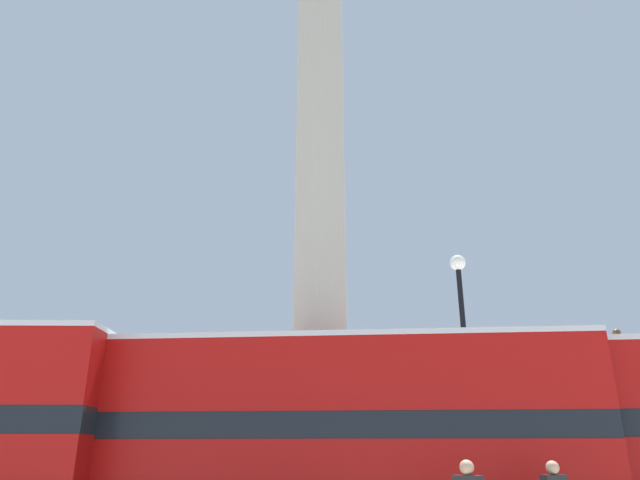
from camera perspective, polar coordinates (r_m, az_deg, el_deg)
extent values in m
cube|color=#ADA593|center=(16.96, 0.00, -21.31)|extent=(4.47, 4.47, 1.06)
cylinder|color=#ADA593|center=(20.12, 0.00, 12.27)|extent=(1.63, 1.63, 21.19)
cube|color=#A80F0C|center=(13.47, 2.45, -22.78)|extent=(11.18, 3.11, 1.62)
cube|color=black|center=(13.46, 2.38, -18.16)|extent=(11.18, 3.06, 0.55)
cube|color=#A80F0C|center=(13.54, 2.31, -13.71)|extent=(11.18, 3.11, 1.56)
cube|color=silver|center=(13.66, 2.26, -10.22)|extent=(11.18, 3.11, 0.12)
ellipsoid|color=brown|center=(22.35, 28.17, -11.96)|extent=(2.32, 0.99, 0.91)
cylinder|color=brown|center=(22.47, 27.79, -9.70)|extent=(0.36, 0.36, 0.90)
sphere|color=brown|center=(22.56, 27.54, -8.23)|extent=(0.28, 0.28, 0.28)
cylinder|color=brown|center=(22.22, 26.58, -14.84)|extent=(0.20, 0.20, 1.14)
cylinder|color=brown|center=(21.76, 27.06, -14.70)|extent=(0.20, 0.20, 1.14)
cylinder|color=black|center=(15.34, 14.69, -14.61)|extent=(0.14, 0.14, 6.49)
sphere|color=white|center=(16.01, 13.61, -2.22)|extent=(0.43, 0.43, 0.43)
sphere|color=tan|center=(11.35, 22.23, -20.32)|extent=(0.23, 0.23, 0.23)
sphere|color=tan|center=(10.03, 14.46, -21.15)|extent=(0.23, 0.23, 0.23)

